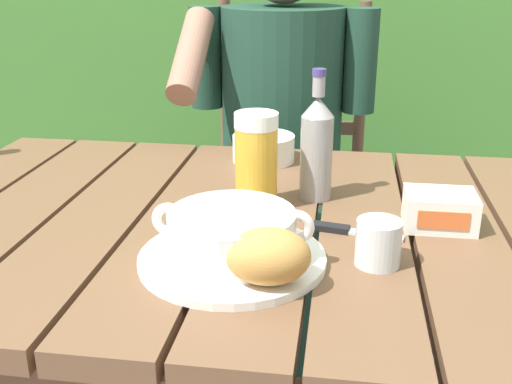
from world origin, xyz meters
name	(u,v)px	position (x,y,z in m)	size (l,w,h in m)	color
dining_table	(272,271)	(0.00, 0.00, 0.65)	(1.32, 0.81, 0.75)	brown
chair_near_diner	(286,188)	(-0.06, 0.85, 0.49)	(0.46, 0.46, 1.04)	brown
person_eating	(279,128)	(-0.06, 0.64, 0.73)	(0.48, 0.47, 1.25)	#1E3F30
serving_plate	(232,258)	(-0.04, -0.16, 0.76)	(0.27, 0.27, 0.01)	white
soup_bowl	(232,233)	(-0.04, -0.16, 0.80)	(0.23, 0.18, 0.07)	white
bread_roll	(268,256)	(0.02, -0.23, 0.80)	(0.12, 0.10, 0.07)	#C28943
beer_glass	(256,161)	(-0.04, 0.05, 0.83)	(0.07, 0.07, 0.17)	gold
beer_bottle	(317,146)	(0.06, 0.11, 0.85)	(0.06, 0.06, 0.23)	gray
water_glass_small	(378,243)	(0.16, -0.14, 0.78)	(0.06, 0.06, 0.07)	silver
butter_tub	(440,210)	(0.27, 0.01, 0.78)	(0.11, 0.09, 0.06)	white
table_knife	(348,231)	(0.12, -0.04, 0.75)	(0.14, 0.05, 0.01)	silver
diner_bowl	(264,148)	(-0.06, 0.31, 0.78)	(0.13, 0.13, 0.06)	white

